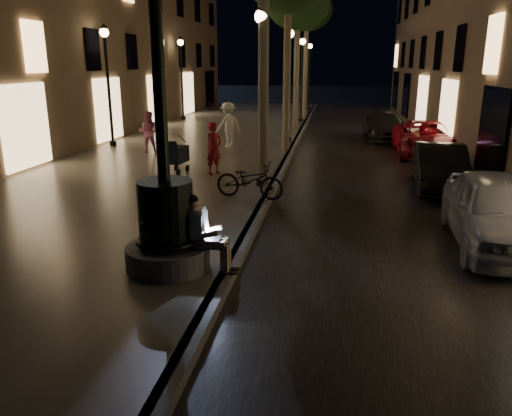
% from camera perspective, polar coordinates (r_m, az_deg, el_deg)
% --- Properties ---
extents(ground, '(120.00, 120.00, 0.00)m').
position_cam_1_polar(ground, '(20.83, 4.22, 6.52)').
color(ground, black).
rests_on(ground, ground).
extents(cobble_lane, '(6.00, 45.00, 0.02)m').
position_cam_1_polar(cobble_lane, '(20.80, 12.53, 6.19)').
color(cobble_lane, black).
rests_on(cobble_lane, ground).
extents(promenade, '(8.00, 45.00, 0.20)m').
position_cam_1_polar(promenade, '(21.50, -6.54, 7.03)').
color(promenade, '#605C55').
rests_on(promenade, ground).
extents(curb_strip, '(0.25, 45.00, 0.20)m').
position_cam_1_polar(curb_strip, '(20.81, 4.22, 6.79)').
color(curb_strip, '#59595B').
rests_on(curb_strip, ground).
extents(fountain_lamppost, '(1.40, 1.40, 5.21)m').
position_cam_1_polar(fountain_lamppost, '(8.25, -10.28, -0.23)').
color(fountain_lamppost, '#59595B').
rests_on(fountain_lamppost, promenade).
extents(seated_man_laptop, '(0.92, 0.31, 1.29)m').
position_cam_1_polar(seated_man_laptop, '(8.17, -6.11, -2.59)').
color(seated_man_laptop, gray).
rests_on(seated_man_laptop, promenade).
extents(tree_third, '(3.00, 3.00, 7.20)m').
position_cam_1_polar(tree_third, '(25.67, 4.82, 22.09)').
color(tree_third, '#6B604C').
rests_on(tree_third, promenade).
extents(tree_far, '(3.00, 3.00, 7.50)m').
position_cam_1_polar(tree_far, '(31.65, 5.85, 21.49)').
color(tree_far, '#6B604C').
rests_on(tree_far, promenade).
extents(lamp_curb_a, '(0.36, 0.36, 4.81)m').
position_cam_1_polar(lamp_curb_a, '(13.60, 0.63, 15.09)').
color(lamp_curb_a, black).
rests_on(lamp_curb_a, promenade).
extents(lamp_curb_b, '(0.36, 0.36, 4.81)m').
position_cam_1_polar(lamp_curb_b, '(21.55, 3.81, 15.50)').
color(lamp_curb_b, black).
rests_on(lamp_curb_b, promenade).
extents(lamp_curb_c, '(0.36, 0.36, 4.81)m').
position_cam_1_polar(lamp_curb_c, '(29.53, 5.28, 15.67)').
color(lamp_curb_c, black).
rests_on(lamp_curb_c, promenade).
extents(lamp_curb_d, '(0.36, 0.36, 4.81)m').
position_cam_1_polar(lamp_curb_d, '(37.51, 6.12, 15.77)').
color(lamp_curb_d, black).
rests_on(lamp_curb_d, promenade).
extents(lamp_left_b, '(0.36, 0.36, 4.81)m').
position_cam_1_polar(lamp_left_b, '(21.47, -16.65, 14.88)').
color(lamp_left_b, black).
rests_on(lamp_left_b, promenade).
extents(lamp_left_c, '(0.36, 0.36, 4.81)m').
position_cam_1_polar(lamp_left_c, '(30.82, -8.52, 15.59)').
color(lamp_left_c, black).
rests_on(lamp_left_c, promenade).
extents(stroller, '(0.60, 1.17, 1.18)m').
position_cam_1_polar(stroller, '(15.63, -9.08, 6.03)').
color(stroller, black).
rests_on(stroller, promenade).
extents(car_front, '(1.95, 4.34, 1.45)m').
position_cam_1_polar(car_front, '(10.89, 25.90, -0.26)').
color(car_front, '#ABACB3').
rests_on(car_front, ground).
extents(car_second, '(1.63, 3.94, 1.27)m').
position_cam_1_polar(car_second, '(15.29, 20.28, 4.40)').
color(car_second, black).
rests_on(car_second, ground).
extents(car_third, '(2.24, 4.79, 1.32)m').
position_cam_1_polar(car_third, '(20.76, 18.78, 7.52)').
color(car_third, maroon).
rests_on(car_third, ground).
extents(car_rear, '(1.90, 4.37, 1.25)m').
position_cam_1_polar(car_rear, '(24.74, 14.44, 9.07)').
color(car_rear, '#2B2B2F').
rests_on(car_rear, ground).
extents(pedestrian_red, '(0.63, 0.70, 1.60)m').
position_cam_1_polar(pedestrian_red, '(15.40, -4.82, 6.81)').
color(pedestrian_red, '#AB222B').
rests_on(pedestrian_red, promenade).
extents(pedestrian_pink, '(0.82, 0.67, 1.56)m').
position_cam_1_polar(pedestrian_pink, '(19.62, -12.19, 8.50)').
color(pedestrian_pink, '#BF6595').
rests_on(pedestrian_pink, promenade).
extents(pedestrian_white, '(1.29, 1.29, 1.80)m').
position_cam_1_polar(pedestrian_white, '(20.60, -3.17, 9.52)').
color(pedestrian_white, silver).
rests_on(pedestrian_white, promenade).
extents(bicycle, '(1.87, 0.96, 0.94)m').
position_cam_1_polar(bicycle, '(12.60, -0.75, 3.21)').
color(bicycle, black).
rests_on(bicycle, promenade).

